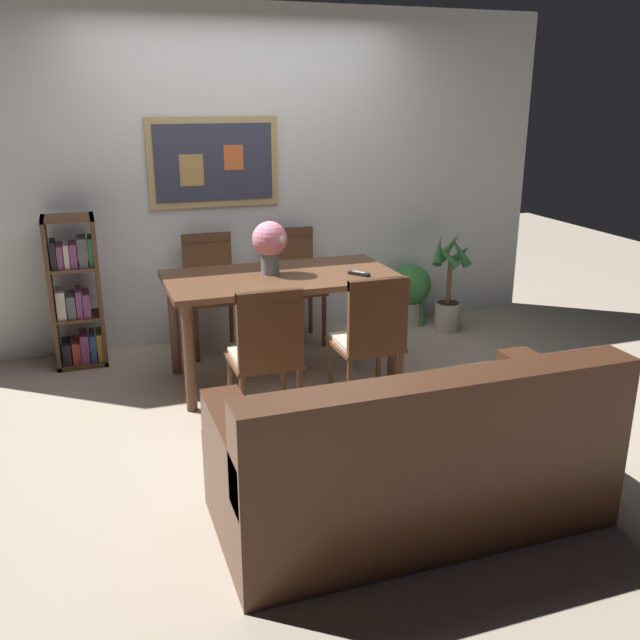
{
  "coord_description": "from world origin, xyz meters",
  "views": [
    {
      "loc": [
        -1.26,
        -4.03,
        1.94
      ],
      "look_at": [
        0.05,
        -0.29,
        0.65
      ],
      "focal_mm": 39.06,
      "sensor_mm": 36.0,
      "label": 1
    }
  ],
  "objects_px": {
    "potted_ivy": "(411,291)",
    "tv_remote": "(359,274)",
    "dining_table": "(281,289)",
    "flower_vase": "(270,242)",
    "dining_chair_near_left": "(266,348)",
    "dining_chair_far_right": "(294,276)",
    "dining_chair_near_right": "(371,334)",
    "leather_couch": "(413,463)",
    "dining_chair_far_left": "(211,283)",
    "bookshelf": "(77,297)",
    "potted_palm": "(449,289)"
  },
  "relations": [
    {
      "from": "dining_chair_far_right",
      "to": "dining_chair_near_left",
      "type": "relative_size",
      "value": 1.0
    },
    {
      "from": "flower_vase",
      "to": "tv_remote",
      "type": "bearing_deg",
      "value": -22.81
    },
    {
      "from": "bookshelf",
      "to": "leather_couch",
      "type": "bearing_deg",
      "value": -61.78
    },
    {
      "from": "potted_palm",
      "to": "bookshelf",
      "type": "bearing_deg",
      "value": 175.76
    },
    {
      "from": "dining_chair_far_right",
      "to": "potted_palm",
      "type": "height_order",
      "value": "dining_chair_far_right"
    },
    {
      "from": "potted_ivy",
      "to": "tv_remote",
      "type": "relative_size",
      "value": 3.75
    },
    {
      "from": "bookshelf",
      "to": "flower_vase",
      "type": "bearing_deg",
      "value": -28.72
    },
    {
      "from": "leather_couch",
      "to": "dining_chair_far_left",
      "type": "bearing_deg",
      "value": 99.24
    },
    {
      "from": "dining_chair_near_left",
      "to": "potted_palm",
      "type": "distance_m",
      "value": 2.36
    },
    {
      "from": "dining_chair_far_right",
      "to": "tv_remote",
      "type": "distance_m",
      "value": 1.0
    },
    {
      "from": "tv_remote",
      "to": "dining_chair_far_right",
      "type": "bearing_deg",
      "value": 100.3
    },
    {
      "from": "dining_table",
      "to": "dining_chair_near_left",
      "type": "bearing_deg",
      "value": -112.11
    },
    {
      "from": "dining_chair_near_left",
      "to": "dining_chair_far_left",
      "type": "height_order",
      "value": "same"
    },
    {
      "from": "dining_chair_near_right",
      "to": "leather_couch",
      "type": "distance_m",
      "value": 1.2
    },
    {
      "from": "potted_ivy",
      "to": "dining_chair_far_right",
      "type": "bearing_deg",
      "value": -176.28
    },
    {
      "from": "dining_chair_near_left",
      "to": "dining_chair_far_right",
      "type": "bearing_deg",
      "value": 67.43
    },
    {
      "from": "bookshelf",
      "to": "tv_remote",
      "type": "relative_size",
      "value": 7.35
    },
    {
      "from": "dining_chair_far_right",
      "to": "dining_chair_far_left",
      "type": "bearing_deg",
      "value": -179.22
    },
    {
      "from": "flower_vase",
      "to": "leather_couch",
      "type": "bearing_deg",
      "value": -85.94
    },
    {
      "from": "dining_chair_far_right",
      "to": "dining_chair_near_right",
      "type": "xyz_separation_m",
      "value": [
        0.02,
        -1.52,
        0.0
      ]
    },
    {
      "from": "flower_vase",
      "to": "tv_remote",
      "type": "xyz_separation_m",
      "value": [
        0.56,
        -0.24,
        -0.21
      ]
    },
    {
      "from": "dining_chair_near_right",
      "to": "bookshelf",
      "type": "height_order",
      "value": "bookshelf"
    },
    {
      "from": "leather_couch",
      "to": "tv_remote",
      "type": "xyz_separation_m",
      "value": [
        0.42,
        1.71,
        0.46
      ]
    },
    {
      "from": "potted_ivy",
      "to": "flower_vase",
      "type": "xyz_separation_m",
      "value": [
        -1.48,
        -0.79,
        0.69
      ]
    },
    {
      "from": "potted_ivy",
      "to": "tv_remote",
      "type": "distance_m",
      "value": 1.46
    },
    {
      "from": "dining_table",
      "to": "potted_ivy",
      "type": "xyz_separation_m",
      "value": [
        1.42,
        0.84,
        -0.37
      ]
    },
    {
      "from": "dining_table",
      "to": "potted_ivy",
      "type": "relative_size",
      "value": 2.75
    },
    {
      "from": "dining_table",
      "to": "bookshelf",
      "type": "relative_size",
      "value": 1.4
    },
    {
      "from": "dining_table",
      "to": "dining_chair_far_right",
      "type": "relative_size",
      "value": 1.72
    },
    {
      "from": "leather_couch",
      "to": "tv_remote",
      "type": "bearing_deg",
      "value": 76.14
    },
    {
      "from": "dining_chair_near_right",
      "to": "potted_palm",
      "type": "xyz_separation_m",
      "value": [
        1.27,
        1.29,
        -0.17
      ]
    },
    {
      "from": "dining_chair_far_right",
      "to": "bookshelf",
      "type": "xyz_separation_m",
      "value": [
        -1.67,
        -0.01,
        -0.02
      ]
    },
    {
      "from": "dining_table",
      "to": "tv_remote",
      "type": "height_order",
      "value": "tv_remote"
    },
    {
      "from": "dining_chair_far_left",
      "to": "potted_palm",
      "type": "xyz_separation_m",
      "value": [
        1.98,
        -0.23,
        -0.17
      ]
    },
    {
      "from": "dining_table",
      "to": "dining_chair_far_right",
      "type": "bearing_deg",
      "value": 66.95
    },
    {
      "from": "bookshelf",
      "to": "flower_vase",
      "type": "distance_m",
      "value": 1.54
    },
    {
      "from": "dining_table",
      "to": "bookshelf",
      "type": "xyz_separation_m",
      "value": [
        -1.35,
        0.76,
        -0.14
      ]
    },
    {
      "from": "dining_chair_near_right",
      "to": "leather_couch",
      "type": "height_order",
      "value": "dining_chair_near_right"
    },
    {
      "from": "potted_palm",
      "to": "tv_remote",
      "type": "relative_size",
      "value": 5.67
    },
    {
      "from": "tv_remote",
      "to": "flower_vase",
      "type": "bearing_deg",
      "value": 157.19
    },
    {
      "from": "dining_chair_near_right",
      "to": "potted_ivy",
      "type": "height_order",
      "value": "dining_chair_near_right"
    },
    {
      "from": "potted_ivy",
      "to": "bookshelf",
      "type": "bearing_deg",
      "value": -178.23
    },
    {
      "from": "dining_chair_near_left",
      "to": "dining_chair_far_left",
      "type": "bearing_deg",
      "value": 91.23
    },
    {
      "from": "dining_table",
      "to": "leather_couch",
      "type": "distance_m",
      "value": 1.93
    },
    {
      "from": "potted_palm",
      "to": "dining_table",
      "type": "bearing_deg",
      "value": -161.75
    },
    {
      "from": "dining_table",
      "to": "tv_remote",
      "type": "bearing_deg",
      "value": -20.23
    },
    {
      "from": "bookshelf",
      "to": "potted_ivy",
      "type": "bearing_deg",
      "value": 1.77
    },
    {
      "from": "dining_chair_far_right",
      "to": "dining_chair_near_left",
      "type": "xyz_separation_m",
      "value": [
        -0.65,
        -1.56,
        0.0
      ]
    },
    {
      "from": "dining_chair_far_left",
      "to": "tv_remote",
      "type": "height_order",
      "value": "dining_chair_far_left"
    },
    {
      "from": "potted_ivy",
      "to": "dining_chair_near_right",
      "type": "bearing_deg",
      "value": -123.83
    }
  ]
}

